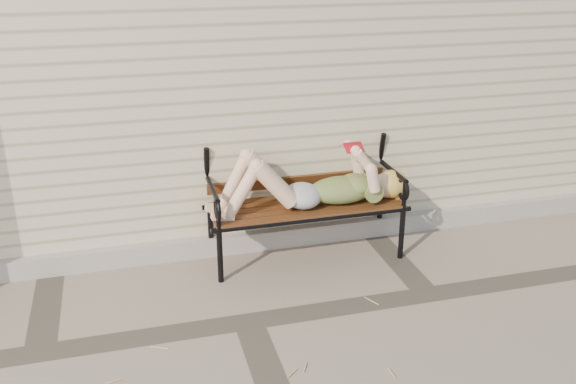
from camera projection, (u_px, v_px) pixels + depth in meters
name	position (u px, v px, depth m)	size (l,w,h in m)	color
ground	(248.00, 322.00, 4.06)	(80.00, 80.00, 0.00)	gray
house_wall	(180.00, 21.00, 6.18)	(8.00, 4.00, 3.00)	beige
foundation_strip	(222.00, 244.00, 4.90)	(8.00, 0.10, 0.15)	#9E998F
garden_bench	(303.00, 183.00, 4.76)	(1.56, 0.62, 1.01)	black
reading_woman	(309.00, 184.00, 4.64)	(1.47, 0.33, 0.46)	#09363F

